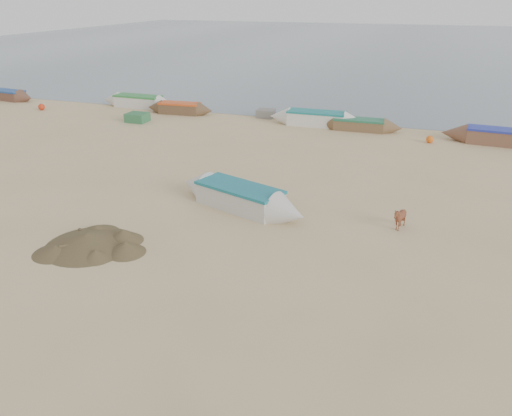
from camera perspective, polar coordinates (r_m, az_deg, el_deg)
The scene contains 7 objects.
ground at distance 15.47m, azimuth -4.92°, elevation -9.01°, with size 140.00×140.00×0.00m, color tan.
sea at distance 94.38m, azimuth 16.48°, elevation 17.53°, with size 160.00×160.00×0.00m, color slate.
calf_front at distance 19.53m, azimuth 16.08°, elevation -1.12°, with size 0.75×0.84×0.93m, color brown.
near_canoe at distance 20.68m, azimuth -1.88°, elevation 1.28°, with size 6.33×1.45×0.96m, color beige, non-canonical shape.
debris_pile at distance 18.62m, azimuth -18.62°, elevation -3.41°, with size 3.15×3.15×0.51m, color brown.
waterline_canoes at distance 34.25m, azimuth 8.90°, elevation 9.94°, with size 60.55×4.07×0.98m.
beach_clutter at distance 32.66m, azimuth 16.32°, elevation 8.37°, with size 47.17×5.35×0.64m.
Camera 1 is at (5.49, -11.86, 8.28)m, focal length 35.00 mm.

